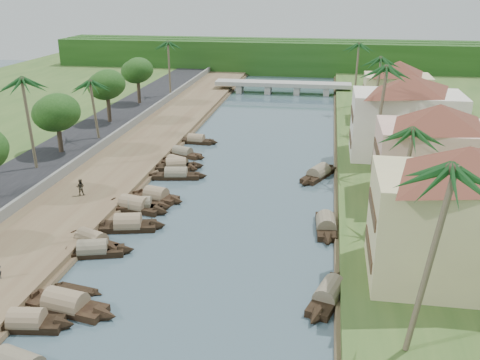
# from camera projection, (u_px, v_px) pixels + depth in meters

# --- Properties ---
(ground) EXTENTS (220.00, 220.00, 0.00)m
(ground) POSITION_uv_depth(u_px,v_px,m) (206.00, 259.00, 44.79)
(ground) COLOR #3D525B
(ground) RESTS_ON ground
(left_bank) EXTENTS (10.00, 180.00, 0.80)m
(left_bank) POSITION_uv_depth(u_px,v_px,m) (115.00, 168.00, 65.59)
(left_bank) COLOR brown
(left_bank) RESTS_ON ground
(right_bank) EXTENTS (16.00, 180.00, 1.20)m
(right_bank) POSITION_uv_depth(u_px,v_px,m) (410.00, 183.00, 60.18)
(right_bank) COLOR #305020
(right_bank) RESTS_ON ground
(road) EXTENTS (8.00, 180.00, 1.40)m
(road) POSITION_uv_depth(u_px,v_px,m) (50.00, 162.00, 66.78)
(road) COLOR black
(road) RESTS_ON ground
(retaining_wall) EXTENTS (0.40, 180.00, 1.10)m
(retaining_wall) POSITION_uv_depth(u_px,v_px,m) (82.00, 159.00, 65.90)
(retaining_wall) COLOR #65655E
(retaining_wall) RESTS_ON left_bank
(treeline) EXTENTS (120.00, 14.00, 8.00)m
(treeline) POSITION_uv_depth(u_px,v_px,m) (293.00, 57.00, 135.90)
(treeline) COLOR #183E10
(treeline) RESTS_ON ground
(bridge) EXTENTS (28.00, 4.00, 2.40)m
(bridge) POSITION_uv_depth(u_px,v_px,m) (283.00, 85.00, 110.79)
(bridge) COLOR #97968D
(bridge) RESTS_ON ground
(building_near) EXTENTS (14.85, 14.85, 10.20)m
(building_near) POSITION_uv_depth(u_px,v_px,m) (460.00, 214.00, 37.82)
(building_near) COLOR tan
(building_near) RESTS_ON right_bank
(building_mid) EXTENTS (14.11, 14.11, 9.70)m
(building_mid) POSITION_uv_depth(u_px,v_px,m) (434.00, 152.00, 52.56)
(building_mid) COLOR beige
(building_mid) RESTS_ON right_bank
(building_far) EXTENTS (15.59, 15.59, 10.20)m
(building_far) POSITION_uv_depth(u_px,v_px,m) (406.00, 116.00, 65.57)
(building_far) COLOR #EEE6CF
(building_far) RESTS_ON right_bank
(building_distant) EXTENTS (12.62, 12.62, 9.20)m
(building_distant) POSITION_uv_depth(u_px,v_px,m) (397.00, 90.00, 84.10)
(building_distant) COLOR tan
(building_distant) RESTS_ON right_bank
(sampan_1) EXTENTS (6.76, 2.34, 2.01)m
(sampan_1) POSITION_uv_depth(u_px,v_px,m) (27.00, 322.00, 35.78)
(sampan_1) COLOR black
(sampan_1) RESTS_ON ground
(sampan_2) EXTENTS (8.64, 3.22, 2.23)m
(sampan_2) POSITION_uv_depth(u_px,v_px,m) (66.00, 305.00, 37.73)
(sampan_2) COLOR black
(sampan_2) RESTS_ON ground
(sampan_3) EXTENTS (7.34, 3.42, 1.98)m
(sampan_3) POSITION_uv_depth(u_px,v_px,m) (93.00, 251.00, 45.32)
(sampan_3) COLOR black
(sampan_3) RESTS_ON ground
(sampan_4) EXTENTS (7.44, 4.36, 2.12)m
(sampan_4) POSITION_uv_depth(u_px,v_px,m) (92.00, 242.00, 46.88)
(sampan_4) COLOR black
(sampan_4) RESTS_ON ground
(sampan_5) EXTENTS (7.45, 3.38, 2.30)m
(sampan_5) POSITION_uv_depth(u_px,v_px,m) (128.00, 225.00, 50.05)
(sampan_5) COLOR black
(sampan_5) RESTS_ON ground
(sampan_6) EXTENTS (6.72, 2.75, 2.00)m
(sampan_6) POSITION_uv_depth(u_px,v_px,m) (140.00, 206.00, 54.34)
(sampan_6) COLOR black
(sampan_6) RESTS_ON ground
(sampan_7) EXTENTS (8.33, 3.42, 2.18)m
(sampan_7) POSITION_uv_depth(u_px,v_px,m) (134.00, 206.00, 54.34)
(sampan_7) COLOR black
(sampan_7) RESTS_ON ground
(sampan_8) EXTENTS (6.91, 3.29, 2.10)m
(sampan_8) POSITION_uv_depth(u_px,v_px,m) (156.00, 196.00, 56.80)
(sampan_8) COLOR black
(sampan_8) RESTS_ON ground
(sampan_9) EXTENTS (7.76, 2.67, 1.96)m
(sampan_9) POSITION_uv_depth(u_px,v_px,m) (176.00, 175.00, 63.07)
(sampan_9) COLOR black
(sampan_9) RESTS_ON ground
(sampan_10) EXTENTS (6.96, 4.62, 1.99)m
(sampan_10) POSITION_uv_depth(u_px,v_px,m) (177.00, 164.00, 67.10)
(sampan_10) COLOR black
(sampan_10) RESTS_ON ground
(sampan_11) EXTENTS (7.35, 3.80, 2.09)m
(sampan_11) POSITION_uv_depth(u_px,v_px,m) (176.00, 166.00, 66.15)
(sampan_11) COLOR black
(sampan_11) RESTS_ON ground
(sampan_12) EXTENTS (7.39, 3.91, 1.82)m
(sampan_12) POSITION_uv_depth(u_px,v_px,m) (183.00, 153.00, 71.15)
(sampan_12) COLOR black
(sampan_12) RESTS_ON ground
(sampan_13) EXTENTS (6.82, 1.95, 1.89)m
(sampan_13) POSITION_uv_depth(u_px,v_px,m) (196.00, 140.00, 76.89)
(sampan_13) COLOR black
(sampan_13) RESTS_ON ground
(sampan_14) EXTENTS (3.90, 8.30, 2.02)m
(sampan_14) POSITION_uv_depth(u_px,v_px,m) (329.00, 294.00, 38.99)
(sampan_14) COLOR black
(sampan_14) RESTS_ON ground
(sampan_15) EXTENTS (2.13, 7.88, 2.10)m
(sampan_15) POSITION_uv_depth(u_px,v_px,m) (326.00, 225.00, 50.05)
(sampan_15) COLOR black
(sampan_15) RESTS_ON ground
(sampan_16) EXTENTS (5.11, 8.56, 2.13)m
(sampan_16) POSITION_uv_depth(u_px,v_px,m) (319.00, 174.00, 63.46)
(sampan_16) COLOR black
(sampan_16) RESTS_ON ground
(canoe_1) EXTENTS (4.48, 1.50, 0.71)m
(canoe_1) POSITION_uv_depth(u_px,v_px,m) (77.00, 289.00, 40.18)
(canoe_1) COLOR black
(canoe_1) RESTS_ON ground
(canoe_2) EXTENTS (5.09, 2.79, 0.76)m
(canoe_2) POSITION_uv_depth(u_px,v_px,m) (167.00, 164.00, 68.03)
(canoe_2) COLOR black
(canoe_2) RESTS_ON ground
(palm_0) EXTENTS (3.20, 3.20, 13.12)m
(palm_0) POSITION_uv_depth(u_px,v_px,m) (434.00, 172.00, 27.91)
(palm_0) COLOR brown
(palm_0) RESTS_ON ground
(palm_1) EXTENTS (3.20, 3.20, 10.51)m
(palm_1) POSITION_uv_depth(u_px,v_px,m) (406.00, 132.00, 44.87)
(palm_1) COLOR brown
(palm_1) RESTS_ON ground
(palm_2) EXTENTS (3.20, 3.20, 13.48)m
(palm_2) POSITION_uv_depth(u_px,v_px,m) (382.00, 70.00, 58.32)
(palm_2) COLOR brown
(palm_2) RESTS_ON ground
(palm_3) EXTENTS (3.20, 3.20, 12.19)m
(palm_3) POSITION_uv_depth(u_px,v_px,m) (378.00, 60.00, 74.69)
(palm_3) COLOR brown
(palm_3) RESTS_ON ground
(palm_5) EXTENTS (3.20, 3.20, 11.91)m
(palm_5) POSITION_uv_depth(u_px,v_px,m) (24.00, 81.00, 59.12)
(palm_5) COLOR brown
(palm_5) RESTS_ON ground
(palm_6) EXTENTS (3.20, 3.20, 9.42)m
(palm_6) POSITION_uv_depth(u_px,v_px,m) (93.00, 83.00, 71.84)
(palm_6) COLOR brown
(palm_6) RESTS_ON ground
(palm_7) EXTENTS (3.20, 3.20, 12.25)m
(palm_7) POSITION_uv_depth(u_px,v_px,m) (358.00, 46.00, 91.04)
(palm_7) COLOR brown
(palm_7) RESTS_ON ground
(palm_8) EXTENTS (3.20, 3.20, 11.46)m
(palm_8) POSITION_uv_depth(u_px,v_px,m) (168.00, 44.00, 99.28)
(palm_8) COLOR brown
(palm_8) RESTS_ON ground
(tree_3) EXTENTS (5.49, 5.49, 7.36)m
(tree_3) POSITION_uv_depth(u_px,v_px,m) (57.00, 113.00, 66.72)
(tree_3) COLOR #4A3A2A
(tree_3) RESTS_ON ground
(tree_4) EXTENTS (5.22, 5.22, 7.89)m
(tree_4) POSITION_uv_depth(u_px,v_px,m) (107.00, 85.00, 81.33)
(tree_4) COLOR #4A3A2A
(tree_4) RESTS_ON ground
(tree_5) EXTENTS (5.06, 5.06, 7.88)m
(tree_5) POSITION_uv_depth(u_px,v_px,m) (137.00, 71.00, 94.03)
(tree_5) COLOR #4A3A2A
(tree_5) RESTS_ON ground
(tree_6) EXTENTS (5.00, 5.00, 7.38)m
(tree_6) POSITION_uv_depth(u_px,v_px,m) (443.00, 110.00, 68.12)
(tree_6) COLOR #4A3A2A
(tree_6) RESTS_ON ground
(person_far) EXTENTS (0.98, 0.83, 1.77)m
(person_far) POSITION_uv_depth(u_px,v_px,m) (80.00, 187.00, 55.84)
(person_far) COLOR #363125
(person_far) RESTS_ON left_bank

